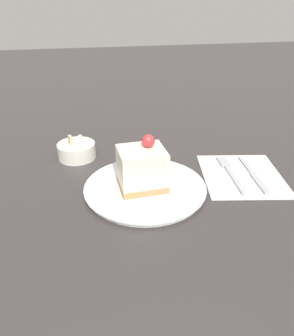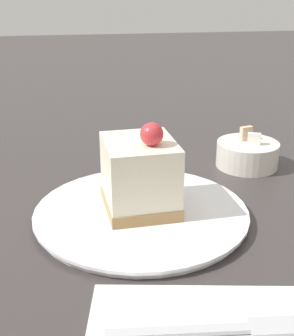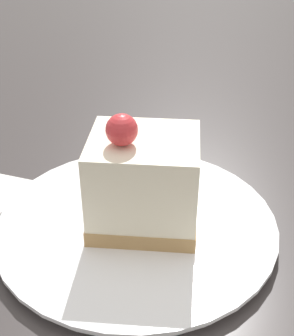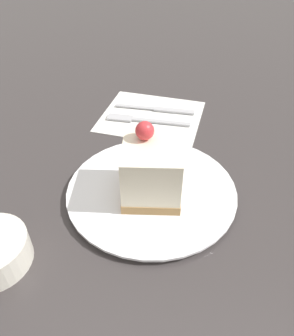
{
  "view_description": "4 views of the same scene",
  "coord_description": "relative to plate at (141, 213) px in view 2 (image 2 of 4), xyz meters",
  "views": [
    {
      "loc": [
        -0.14,
        -0.63,
        0.39
      ],
      "look_at": [
        -0.02,
        -0.03,
        0.05
      ],
      "focal_mm": 35.0,
      "sensor_mm": 36.0,
      "label": 1
    },
    {
      "loc": [
        0.49,
        -0.11,
        0.28
      ],
      "look_at": [
        -0.03,
        -0.03,
        0.06
      ],
      "focal_mm": 50.0,
      "sensor_mm": 36.0,
      "label": 2
    },
    {
      "loc": [
        -0.09,
        0.31,
        0.29
      ],
      "look_at": [
        -0.03,
        -0.03,
        0.07
      ],
      "focal_mm": 50.0,
      "sensor_mm": 36.0,
      "label": 3
    },
    {
      "loc": [
        -0.4,
        -0.06,
        0.37
      ],
      "look_at": [
        -0.02,
        -0.03,
        0.05
      ],
      "focal_mm": 35.0,
      "sensor_mm": 36.0,
      "label": 4
    }
  ],
  "objects": [
    {
      "name": "plate",
      "position": [
        0.0,
        0.0,
        0.0
      ],
      "size": [
        0.27,
        0.27,
        0.01
      ],
      "color": "white",
      "rests_on": "ground_plane"
    },
    {
      "name": "sugar_bowl",
      "position": [
        -0.14,
        0.19,
        0.01
      ],
      "size": [
        0.1,
        0.1,
        0.06
      ],
      "color": "silver",
      "rests_on": "ground_plane"
    },
    {
      "name": "cake_slice",
      "position": [
        -0.01,
        -0.0,
        0.05
      ],
      "size": [
        0.1,
        0.09,
        0.11
      ],
      "rotation": [
        0.0,
        0.0,
        0.06
      ],
      "color": "#AD8451",
      "rests_on": "plate"
    },
    {
      "name": "fork",
      "position": [
        0.21,
        0.04,
        -0.0
      ],
      "size": [
        0.03,
        0.18,
        0.0
      ],
      "rotation": [
        0.0,
        0.0,
        -0.09
      ],
      "color": "#B2B2B7",
      "rests_on": "napkin"
    },
    {
      "name": "ground_plane",
      "position": [
        0.02,
        0.04,
        -0.01
      ],
      "size": [
        4.0,
        4.0,
        0.0
      ],
      "primitive_type": "plane",
      "color": "#383333"
    }
  ]
}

